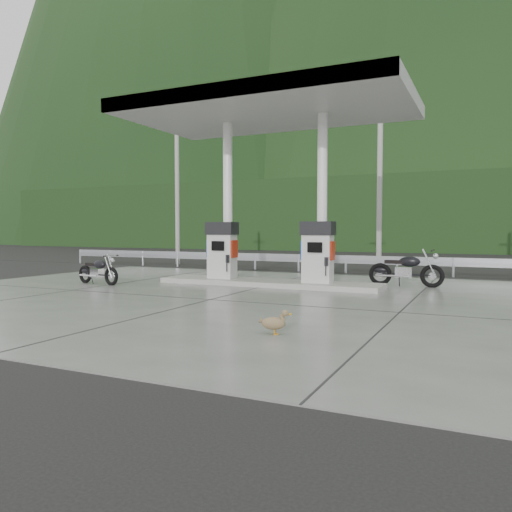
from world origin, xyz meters
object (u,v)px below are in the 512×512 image
at_px(gas_pump_right, 318,252).
at_px(motorcycle_left, 98,271).
at_px(motorcycle_right, 406,270).
at_px(gas_pump_left, 222,250).
at_px(duck, 273,324).

bearing_deg(gas_pump_right, motorcycle_left, -163.39).
xyz_separation_m(gas_pump_right, motorcycle_left, (-6.57, -1.96, -0.64)).
bearing_deg(motorcycle_right, gas_pump_left, -164.57).
distance_m(motorcycle_left, motorcycle_right, 9.52).
relative_size(gas_pump_right, motorcycle_right, 0.87).
distance_m(gas_pump_left, duck, 8.05).
height_order(gas_pump_right, motorcycle_left, gas_pump_right).
height_order(gas_pump_left, motorcycle_right, gas_pump_left).
bearing_deg(motorcycle_left, gas_pump_right, 26.01).
bearing_deg(duck, gas_pump_right, 87.59).
relative_size(gas_pump_left, motorcycle_left, 1.05).
bearing_deg(gas_pump_left, motorcycle_right, 15.43).
height_order(gas_pump_left, motorcycle_left, gas_pump_left).
distance_m(gas_pump_right, duck, 6.77).
distance_m(gas_pump_left, motorcycle_left, 3.95).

